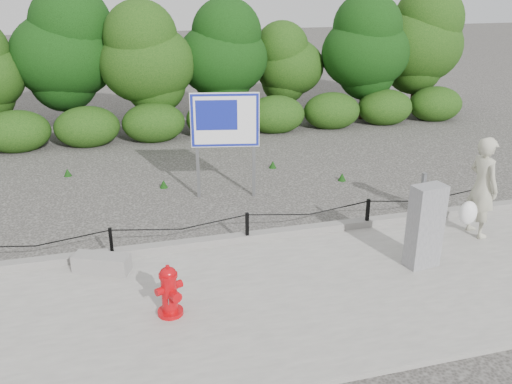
{
  "coord_description": "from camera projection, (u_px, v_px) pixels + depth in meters",
  "views": [
    {
      "loc": [
        -2.3,
        -8.99,
        4.79
      ],
      "look_at": [
        0.23,
        0.2,
        1.0
      ],
      "focal_mm": 38.0,
      "sensor_mm": 36.0,
      "label": 1
    }
  ],
  "objects": [
    {
      "name": "sidewalk",
      "position": [
        279.0,
        299.0,
        8.58
      ],
      "size": [
        14.0,
        4.0,
        0.08
      ],
      "primitive_type": "cube",
      "color": "gray",
      "rests_on": "ground"
    },
    {
      "name": "curb",
      "position": [
        247.0,
        237.0,
        10.38
      ],
      "size": [
        14.0,
        0.22,
        0.14
      ],
      "primitive_type": "cube",
      "color": "slate",
      "rests_on": "sidewalk"
    },
    {
      "name": "treeline",
      "position": [
        181.0,
        52.0,
        17.47
      ],
      "size": [
        20.62,
        3.69,
        4.52
      ],
      "color": "black",
      "rests_on": "ground"
    },
    {
      "name": "chain_barrier",
      "position": [
        247.0,
        224.0,
        10.22
      ],
      "size": [
        10.06,
        0.06,
        0.6
      ],
      "color": "black",
      "rests_on": "sidewalk"
    },
    {
      "name": "utility_cabinet",
      "position": [
        425.0,
        226.0,
        9.25
      ],
      "size": [
        0.61,
        0.45,
        1.65
      ],
      "rotation": [
        0.0,
        0.0,
        0.15
      ],
      "color": "#949496",
      "rests_on": "sidewalk"
    },
    {
      "name": "pedestrian",
      "position": [
        481.0,
        189.0,
        10.32
      ],
      "size": [
        0.79,
        0.75,
        1.97
      ],
      "rotation": [
        0.0,
        0.0,
        1.63
      ],
      "color": "#ADAB94",
      "rests_on": "sidewalk"
    },
    {
      "name": "advertising_sign",
      "position": [
        225.0,
        125.0,
        12.04
      ],
      "size": [
        1.51,
        0.41,
        2.45
      ],
      "rotation": [
        0.0,
        0.0,
        -0.21
      ],
      "color": "slate",
      "rests_on": "ground"
    },
    {
      "name": "fire_hydrant",
      "position": [
        169.0,
        291.0,
        7.99
      ],
      "size": [
        0.51,
        0.51,
        0.82
      ],
      "rotation": [
        0.0,
        0.0,
        0.42
      ],
      "color": "#B5060C",
      "rests_on": "sidewalk"
    },
    {
      "name": "ground",
      "position": [
        247.0,
        245.0,
        10.39
      ],
      "size": [
        90.0,
        90.0,
        0.0
      ],
      "primitive_type": "plane",
      "color": "#2D2B28",
      "rests_on": "ground"
    },
    {
      "name": "concrete_block",
      "position": [
        102.0,
        263.0,
        9.26
      ],
      "size": [
        1.01,
        0.7,
        0.31
      ],
      "primitive_type": "cube",
      "rotation": [
        0.0,
        0.0,
        -0.43
      ],
      "color": "gray",
      "rests_on": "sidewalk"
    }
  ]
}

